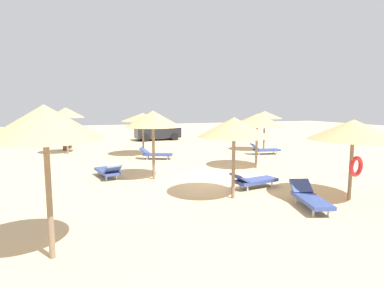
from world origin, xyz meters
The scene contains 16 objects.
ground_plane centered at (0.00, 0.00, 0.00)m, with size 80.00×80.00×0.00m, color #D1B284.
parasol_0 centered at (-2.39, 1.23, 2.56)m, with size 2.37×2.37×2.91m.
parasol_1 centered at (-1.54, 7.69, 2.40)m, with size 2.71×2.71×2.66m.
parasol_2 centered at (6.73, 6.77, 2.48)m, with size 2.37×2.37×2.74m.
parasol_3 centered at (-0.51, -2.37, 2.40)m, with size 2.43×2.43×2.74m.
parasol_4 centered at (3.03, -3.89, 2.32)m, with size 2.86×2.86×2.67m.
parasol_5 centered at (3.00, 1.79, 2.41)m, with size 2.74×2.74×2.72m.
parasol_6 centered at (-6.05, 9.95, 2.67)m, with size 2.29×2.29×3.00m.
parasol_7 centered at (-5.94, -4.75, 2.77)m, with size 2.28×2.28×3.14m.
lounger_0 centered at (-4.22, 2.11, 0.32)m, with size 1.05×1.99×0.70m.
lounger_1 centered at (-1.17, 6.02, 0.32)m, with size 1.99×1.34×0.70m.
lounger_2 centered at (5.86, 5.35, 0.32)m, with size 1.97×0.98×0.72m.
lounger_3 centered at (0.80, -1.53, 0.31)m, with size 1.99×0.94×0.65m.
lounger_4 centered at (1.24, -4.06, 0.32)m, with size 1.15×2.00×0.71m.
bench_0 centered at (-6.12, 12.11, 0.35)m, with size 0.68×1.55×0.49m.
parked_car centered at (1.39, 15.92, 0.82)m, with size 4.06×2.10×1.72m.
Camera 1 is at (-5.32, -11.37, 3.11)m, focal length 28.74 mm.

